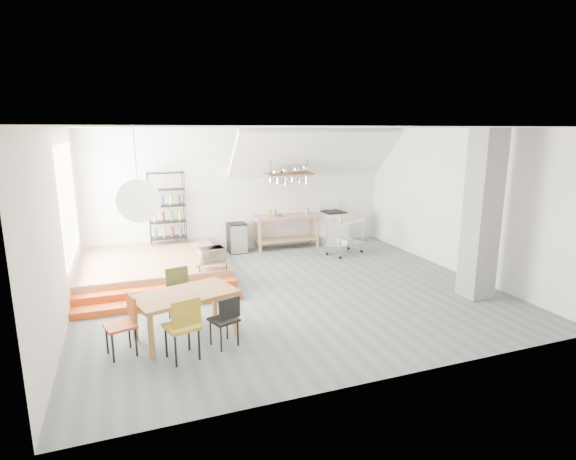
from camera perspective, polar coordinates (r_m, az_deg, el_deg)
name	(u,v)px	position (r m, az deg, el deg)	size (l,w,h in m)	color
floor	(289,291)	(9.09, 0.13, -7.73)	(8.00, 8.00, 0.00)	slate
wall_back	(243,190)	(11.97, -5.74, 5.05)	(8.00, 0.04, 3.20)	silver
wall_left	(59,228)	(8.21, -27.04, 0.26)	(0.04, 7.00, 3.20)	silver
wall_right	(457,201)	(10.72, 20.64, 3.42)	(0.04, 7.00, 3.20)	silver
ceiling	(289,128)	(8.53, 0.14, 12.87)	(8.00, 7.00, 0.02)	white
slope_ceiling	(315,154)	(11.91, 3.44, 9.64)	(4.40, 1.80, 0.15)	white
window_pane	(69,202)	(9.64, -26.08, 3.21)	(0.02, 2.50, 2.20)	white
platform	(152,266)	(10.43, -16.87, -4.44)	(3.00, 3.00, 0.40)	#A07150
step_lower	(160,303)	(8.63, -15.95, -8.91)	(3.00, 0.35, 0.13)	#C84B17
step_upper	(158,293)	(8.93, -16.16, -7.72)	(3.00, 0.35, 0.27)	#C84B17
concrete_column	(482,215)	(9.16, 23.39, 1.76)	(0.50, 0.50, 3.20)	gray
kitchen_counter	(287,226)	(12.13, -0.19, 0.54)	(1.80, 0.60, 0.91)	#A07150
stove	(333,227)	(12.71, 5.75, 0.36)	(0.60, 0.60, 1.18)	white
pot_rack	(291,177)	(11.72, 0.32, 6.80)	(1.20, 0.50, 1.43)	#432E1B
wire_shelving	(167,207)	(11.38, -15.11, 2.90)	(0.88, 0.38, 1.80)	black
microwave_shelf	(212,262)	(9.26, -9.68, -3.97)	(0.60, 0.40, 0.16)	#A07150
paper_lantern	(139,201)	(6.54, -18.44, 3.53)	(0.60, 0.60, 0.60)	white
dining_table	(185,298)	(7.14, -12.96, -8.39)	(1.69, 1.24, 0.72)	olive
chair_mustard	(184,323)	(6.46, -13.12, -11.45)	(0.53, 0.53, 0.94)	#9F801B
chair_black	(226,317)	(6.77, -7.87, -10.87)	(0.47, 0.47, 0.80)	black
chair_olive	(179,289)	(7.84, -13.64, -7.34)	(0.47, 0.47, 0.89)	brown
chair_red	(125,320)	(6.90, -20.01, -10.68)	(0.49, 0.49, 0.87)	#C54C1C
rolling_cart	(345,232)	(11.64, 7.26, -0.27)	(1.03, 0.81, 0.91)	silver
mini_fridge	(237,238)	(11.84, -6.50, -1.00)	(0.46, 0.46, 0.78)	black
microwave	(211,254)	(9.22, -9.71, -3.06)	(0.49, 0.33, 0.27)	beige
bowl	(280,215)	(11.96, -1.00, 1.88)	(0.21, 0.21, 0.05)	silver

